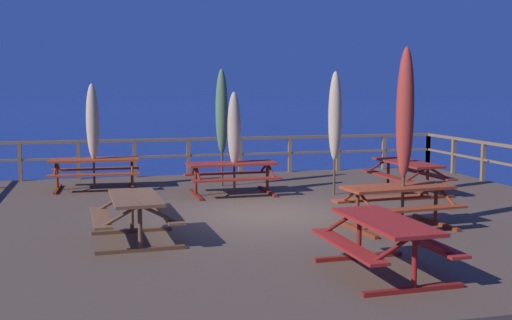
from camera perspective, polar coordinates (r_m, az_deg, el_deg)
ground_plane at (r=12.85m, az=0.99°, el=-7.71°), size 600.00×600.00×0.00m
wooden_deck at (r=12.78m, az=1.00°, el=-6.34°), size 14.13×12.20×0.63m
railing_waterside_far at (r=18.35m, az=-3.79°, el=0.95°), size 13.93×0.10×1.09m
picnic_table_mid_centre at (r=11.74m, az=12.76°, el=-3.31°), size 2.13×1.58×0.78m
picnic_table_back_right at (r=16.24m, az=-14.45°, el=-0.59°), size 2.25×1.49×0.78m
picnic_table_mid_left at (r=10.58m, az=-10.90°, el=-4.40°), size 1.48×1.77×0.78m
picnic_table_back_left at (r=8.79m, az=11.62°, el=-6.63°), size 1.47×2.00×0.78m
picnic_table_front_left at (r=15.60m, az=13.56°, el=-0.86°), size 1.51×2.24×0.78m
picnic_table_front_right at (r=14.95m, az=-2.19°, el=-1.01°), size 2.15×1.46×0.78m
patio_umbrella_tall_front at (r=11.57m, az=13.40°, el=4.11°), size 0.32×0.32×3.27m
patio_umbrella_short_mid at (r=16.18m, az=-14.63°, el=3.34°), size 0.32×0.32×2.64m
patio_umbrella_short_back at (r=14.91m, az=7.20°, el=3.93°), size 0.32×0.32×2.93m
patio_umbrella_tall_back_right at (r=16.07m, az=-3.13°, el=4.36°), size 0.32×0.32×3.01m
patio_umbrella_short_front at (r=15.44m, az=13.46°, el=3.68°), size 0.32×0.32×2.84m
patio_umbrella_tall_mid_right at (r=14.93m, az=-2.00°, el=2.81°), size 0.32×0.32×2.45m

